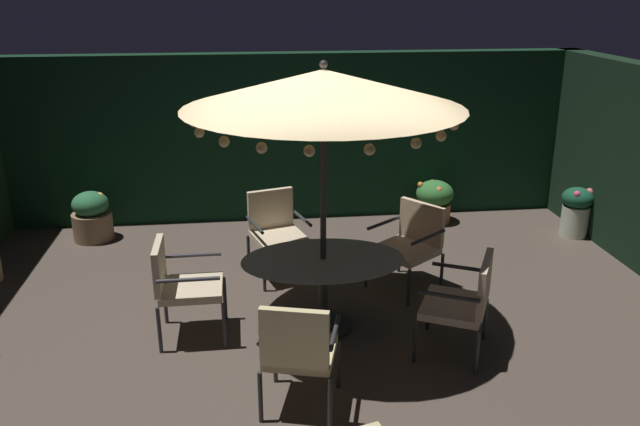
% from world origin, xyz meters
% --- Properties ---
extents(ground_plane, '(8.15, 6.63, 0.02)m').
position_xyz_m(ground_plane, '(0.00, 0.00, -0.01)').
color(ground_plane, '#4D4137').
extents(hedge_backdrop_rear, '(8.15, 0.30, 2.28)m').
position_xyz_m(hedge_backdrop_rear, '(0.00, 3.16, 1.14)').
color(hedge_backdrop_rear, black).
rests_on(hedge_backdrop_rear, ground_plane).
extents(patio_dining_table, '(1.54, 1.06, 0.72)m').
position_xyz_m(patio_dining_table, '(0.05, -0.06, 0.57)').
color(patio_dining_table, '#2C302B').
rests_on(patio_dining_table, ground_plane).
extents(patio_umbrella, '(2.46, 2.46, 2.53)m').
position_xyz_m(patio_umbrella, '(0.05, -0.06, 2.29)').
color(patio_umbrella, '#322E2F').
rests_on(patio_umbrella, ground_plane).
extents(patio_chair_north, '(0.84, 0.85, 0.92)m').
position_xyz_m(patio_chair_north, '(1.11, 0.74, 0.53)').
color(patio_chair_north, '#2D2D35').
rests_on(patio_chair_north, ground_plane).
extents(patio_chair_northeast, '(0.72, 0.73, 0.96)m').
position_xyz_m(patio_chair_northeast, '(-0.33, 1.21, 0.56)').
color(patio_chair_northeast, '#292E30').
rests_on(patio_chair_northeast, ground_plane).
extents(patio_chair_east, '(0.61, 0.58, 0.95)m').
position_xyz_m(patio_chair_east, '(-1.27, -0.07, 0.57)').
color(patio_chair_east, '#2E2E35').
rests_on(patio_chair_east, ground_plane).
extents(patio_chair_southeast, '(0.68, 0.68, 0.97)m').
position_xyz_m(patio_chair_southeast, '(-0.29, -1.33, 0.57)').
color(patio_chair_southeast, '#2A2A2C').
rests_on(patio_chair_southeast, ground_plane).
extents(patio_chair_south, '(0.79, 0.82, 0.93)m').
position_xyz_m(patio_chair_south, '(1.23, -0.65, 0.54)').
color(patio_chair_south, '#2C2C31').
rests_on(patio_chair_south, ground_plane).
extents(potted_plant_front_corner, '(0.51, 0.51, 0.59)m').
position_xyz_m(potted_plant_front_corner, '(1.94, 2.66, 0.31)').
color(potted_plant_front_corner, '#B06847').
rests_on(potted_plant_front_corner, ground_plane).
extents(potted_plant_left_far, '(0.39, 0.39, 0.66)m').
position_xyz_m(potted_plant_left_far, '(3.63, 1.92, 0.36)').
color(potted_plant_left_far, beige).
rests_on(potted_plant_left_far, ground_plane).
extents(potted_plant_back_center, '(0.50, 0.50, 0.64)m').
position_xyz_m(potted_plant_back_center, '(-2.63, 2.54, 0.31)').
color(potted_plant_back_center, '#81664A').
rests_on(potted_plant_back_center, ground_plane).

